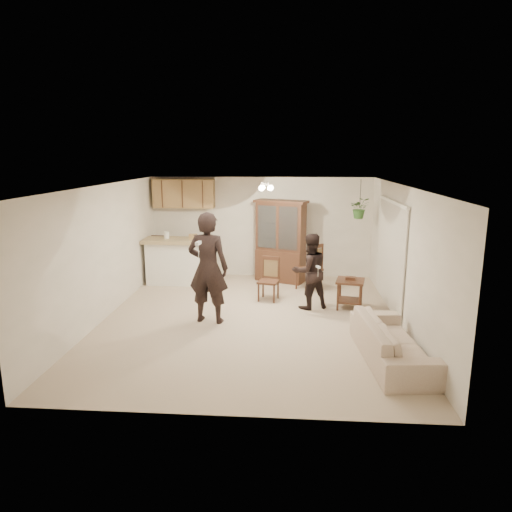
# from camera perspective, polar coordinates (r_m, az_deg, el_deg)

# --- Properties ---
(floor) EXTENTS (6.50, 6.50, 0.00)m
(floor) POSITION_cam_1_polar(r_m,az_deg,el_deg) (8.67, -0.73, -7.96)
(floor) COLOR beige
(floor) RESTS_ON ground
(ceiling) EXTENTS (5.50, 6.50, 0.02)m
(ceiling) POSITION_cam_1_polar(r_m,az_deg,el_deg) (8.14, -0.78, 8.77)
(ceiling) COLOR silver
(ceiling) RESTS_ON wall_back
(wall_back) EXTENTS (5.50, 0.02, 2.50)m
(wall_back) POSITION_cam_1_polar(r_m,az_deg,el_deg) (11.50, 0.63, 3.62)
(wall_back) COLOR white
(wall_back) RESTS_ON ground
(wall_front) EXTENTS (5.50, 0.02, 2.50)m
(wall_front) POSITION_cam_1_polar(r_m,az_deg,el_deg) (5.21, -3.84, -7.57)
(wall_front) COLOR white
(wall_front) RESTS_ON ground
(wall_left) EXTENTS (0.02, 6.50, 2.50)m
(wall_left) POSITION_cam_1_polar(r_m,az_deg,el_deg) (8.97, -18.53, 0.41)
(wall_left) COLOR white
(wall_left) RESTS_ON ground
(wall_right) EXTENTS (0.02, 6.50, 2.50)m
(wall_right) POSITION_cam_1_polar(r_m,az_deg,el_deg) (8.53, 17.97, -0.16)
(wall_right) COLOR white
(wall_right) RESTS_ON ground
(breakfast_bar) EXTENTS (1.60, 0.55, 1.00)m
(breakfast_bar) POSITION_cam_1_polar(r_m,az_deg,el_deg) (11.04, -9.30, -0.89)
(breakfast_bar) COLOR white
(breakfast_bar) RESTS_ON floor
(bar_top) EXTENTS (1.75, 0.70, 0.08)m
(bar_top) POSITION_cam_1_polar(r_m,az_deg,el_deg) (10.93, -9.40, 1.91)
(bar_top) COLOR tan
(bar_top) RESTS_ON breakfast_bar
(upper_cabinets) EXTENTS (1.50, 0.34, 0.70)m
(upper_cabinets) POSITION_cam_1_polar(r_m,az_deg,el_deg) (11.49, -9.00, 7.73)
(upper_cabinets) COLOR olive
(upper_cabinets) RESTS_ON wall_back
(vertical_blinds) EXTENTS (0.06, 2.30, 2.10)m
(vertical_blinds) POSITION_cam_1_polar(r_m,az_deg,el_deg) (9.41, 16.41, 0.16)
(vertical_blinds) COLOR beige
(vertical_blinds) RESTS_ON wall_right
(ceiling_fixture) EXTENTS (0.36, 0.36, 0.20)m
(ceiling_fixture) POSITION_cam_1_polar(r_m,az_deg,el_deg) (9.32, 1.10, 8.64)
(ceiling_fixture) COLOR #FFE5BF
(ceiling_fixture) RESTS_ON ceiling
(hanging_plant) EXTENTS (0.43, 0.37, 0.48)m
(hanging_plant) POSITION_cam_1_polar(r_m,az_deg,el_deg) (10.68, 12.83, 5.86)
(hanging_plant) COLOR #2A5120
(hanging_plant) RESTS_ON ceiling
(plant_cord) EXTENTS (0.01, 0.01, 0.65)m
(plant_cord) POSITION_cam_1_polar(r_m,az_deg,el_deg) (10.64, 12.92, 7.60)
(plant_cord) COLOR black
(plant_cord) RESTS_ON ceiling
(sofa) EXTENTS (0.90, 1.93, 0.73)m
(sofa) POSITION_cam_1_polar(r_m,az_deg,el_deg) (7.22, 16.67, -9.72)
(sofa) COLOR beige
(sofa) RESTS_ON floor
(adult) EXTENTS (0.71, 0.53, 1.80)m
(adult) POSITION_cam_1_polar(r_m,az_deg,el_deg) (8.36, -5.99, -2.33)
(adult) COLOR black
(adult) RESTS_ON floor
(child) EXTENTS (0.81, 0.73, 1.35)m
(child) POSITION_cam_1_polar(r_m,az_deg,el_deg) (9.17, 6.71, -2.45)
(child) COLOR black
(child) RESTS_ON floor
(china_hutch) EXTENTS (1.35, 0.91, 1.98)m
(china_hutch) POSITION_cam_1_polar(r_m,az_deg,el_deg) (11.05, 3.10, 1.80)
(china_hutch) COLOR #391F14
(china_hutch) RESTS_ON floor
(side_table) EXTENTS (0.64, 0.64, 0.66)m
(side_table) POSITION_cam_1_polar(r_m,az_deg,el_deg) (9.39, 11.64, -4.61)
(side_table) COLOR #391F14
(side_table) RESTS_ON floor
(chair_bar) EXTENTS (0.50, 0.50, 1.10)m
(chair_bar) POSITION_cam_1_polar(r_m,az_deg,el_deg) (11.42, -12.02, -1.54)
(chair_bar) COLOR #391F14
(chair_bar) RESTS_ON floor
(chair_hutch_left) EXTENTS (0.49, 0.49, 0.92)m
(chair_hutch_left) POSITION_cam_1_polar(r_m,az_deg,el_deg) (9.72, 1.56, -4.06)
(chair_hutch_left) COLOR #391F14
(chair_hutch_left) RESTS_ON floor
(chair_hutch_right) EXTENTS (0.68, 0.68, 1.09)m
(chair_hutch_right) POSITION_cam_1_polar(r_m,az_deg,el_deg) (10.52, 6.60, -2.58)
(chair_hutch_right) COLOR #391F14
(chair_hutch_right) RESTS_ON floor
(controller_adult) EXTENTS (0.08, 0.18, 0.05)m
(controller_adult) POSITION_cam_1_polar(r_m,az_deg,el_deg) (7.77, -7.23, 1.60)
(controller_adult) COLOR white
(controller_adult) RESTS_ON adult
(controller_child) EXTENTS (0.09, 0.14, 0.04)m
(controller_child) POSITION_cam_1_polar(r_m,az_deg,el_deg) (8.80, 7.78, -1.36)
(controller_child) COLOR white
(controller_child) RESTS_ON child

